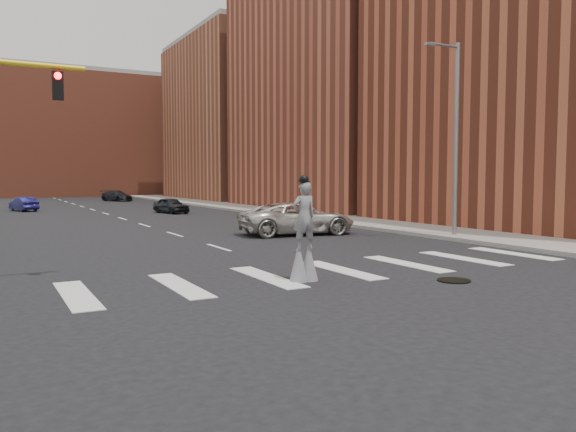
# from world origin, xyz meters

# --- Properties ---
(ground_plane) EXTENTS (160.00, 160.00, 0.00)m
(ground_plane) POSITION_xyz_m (0.00, 0.00, 0.00)
(ground_plane) COLOR black
(ground_plane) RESTS_ON ground
(sidewalk_right) EXTENTS (5.00, 90.00, 0.18)m
(sidewalk_right) POSITION_xyz_m (12.50, 25.00, 0.09)
(sidewalk_right) COLOR gray
(sidewalk_right) RESTS_ON ground
(manhole) EXTENTS (0.90, 0.90, 0.04)m
(manhole) POSITION_xyz_m (3.00, -2.00, 0.02)
(manhole) COLOR black
(manhole) RESTS_ON ground
(building_near) EXTENTS (16.00, 20.00, 22.00)m
(building_near) POSITION_xyz_m (22.00, 8.00, 11.00)
(building_near) COLOR brown
(building_near) RESTS_ON ground
(building_mid) EXTENTS (16.00, 22.00, 24.00)m
(building_mid) POSITION_xyz_m (22.00, 30.00, 12.00)
(building_mid) COLOR #A14A32
(building_mid) RESTS_ON ground
(building_far) EXTENTS (16.00, 22.00, 20.00)m
(building_far) POSITION_xyz_m (22.00, 54.00, 10.00)
(building_far) COLOR #AA5B3E
(building_far) RESTS_ON ground
(building_backdrop) EXTENTS (26.00, 14.00, 18.00)m
(building_backdrop) POSITION_xyz_m (6.00, 78.00, 9.00)
(building_backdrop) COLOR #A14A32
(building_backdrop) RESTS_ON ground
(streetlight) EXTENTS (2.05, 0.20, 9.00)m
(streetlight) POSITION_xyz_m (10.90, 6.00, 4.90)
(streetlight) COLOR slate
(streetlight) RESTS_ON ground
(stilt_performer) EXTENTS (0.84, 0.53, 2.93)m
(stilt_performer) POSITION_xyz_m (-0.64, -0.01, 1.19)
(stilt_performer) COLOR #332314
(stilt_performer) RESTS_ON ground
(suv_crossing) EXTENTS (6.05, 3.34, 1.60)m
(suv_crossing) POSITION_xyz_m (5.38, 11.01, 0.80)
(suv_crossing) COLOR beige
(suv_crossing) RESTS_ON ground
(car_near) EXTENTS (2.31, 3.91, 1.25)m
(car_near) POSITION_xyz_m (4.65, 30.05, 0.62)
(car_near) COLOR black
(car_near) RESTS_ON ground
(car_mid) EXTENTS (2.24, 3.82, 1.19)m
(car_mid) POSITION_xyz_m (-5.43, 38.70, 0.59)
(car_mid) COLOR navy
(car_mid) RESTS_ON ground
(car_far) EXTENTS (3.45, 4.71, 1.27)m
(car_far) POSITION_xyz_m (5.50, 54.67, 0.63)
(car_far) COLOR black
(car_far) RESTS_ON ground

